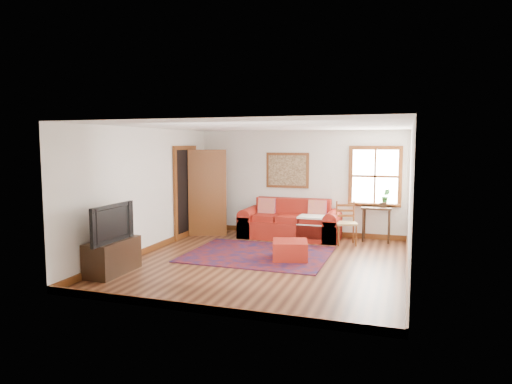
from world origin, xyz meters
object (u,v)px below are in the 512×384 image
(red_ottoman, at_px, (290,250))
(side_table, at_px, (377,212))
(ladder_back_chair, at_px, (346,221))
(media_cabinet, at_px, (113,257))
(red_leather_sofa, at_px, (291,225))

(red_ottoman, xyz_separation_m, side_table, (1.44, 2.24, 0.47))
(side_table, distance_m, ladder_back_chair, 0.82)
(red_ottoman, xyz_separation_m, ladder_back_chair, (0.82, 1.73, 0.32))
(ladder_back_chair, height_order, media_cabinet, ladder_back_chair)
(red_leather_sofa, distance_m, media_cabinet, 4.39)
(red_leather_sofa, bearing_deg, red_ottoman, -76.29)
(ladder_back_chair, bearing_deg, side_table, 40.07)
(red_leather_sofa, bearing_deg, side_table, 6.69)
(red_ottoman, relative_size, ladder_back_chair, 0.69)
(red_leather_sofa, relative_size, red_ottoman, 3.58)
(ladder_back_chair, distance_m, media_cabinet, 4.95)
(ladder_back_chair, bearing_deg, red_leather_sofa, 167.51)
(media_cabinet, bearing_deg, ladder_back_chair, 45.66)
(side_table, xyz_separation_m, media_cabinet, (-4.07, -4.05, -0.37))
(red_ottoman, height_order, media_cabinet, media_cabinet)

